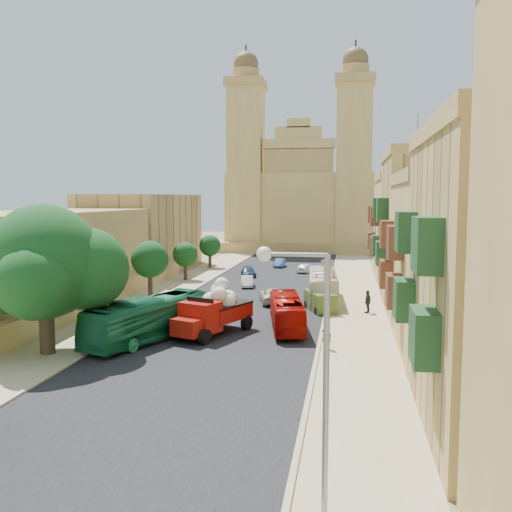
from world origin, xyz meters
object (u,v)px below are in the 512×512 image
(car_blue_a, at_px, (206,319))
(car_dkblue, at_px, (248,272))
(street_tree_b, at_px, (150,260))
(car_white_a, at_px, (247,281))
(street_tree_c, at_px, (185,255))
(ficus_tree, at_px, (46,266))
(streetlamp, at_px, (310,352))
(pedestrian_a, at_px, (327,336))
(car_cream, at_px, (273,296))
(church, at_px, (301,198))
(car_white_b, at_px, (305,268))
(bus_green_north, at_px, (149,319))
(street_tree_d, at_px, (210,246))
(pedestrian_c, at_px, (368,302))
(street_tree_a, at_px, (95,284))
(red_truck, at_px, (213,310))
(bus_red_east, at_px, (287,313))
(bus_cream_east, at_px, (323,285))
(car_blue_b, at_px, (280,263))
(olive_pickup, at_px, (320,302))

(car_blue_a, bearing_deg, car_dkblue, 95.43)
(street_tree_b, relative_size, car_white_a, 1.53)
(street_tree_c, relative_size, car_dkblue, 1.15)
(street_tree_c, distance_m, car_white_a, 9.30)
(ficus_tree, relative_size, streetlamp, 1.13)
(street_tree_b, xyz_separation_m, streetlamp, (17.72, -36.00, 1.51))
(ficus_tree, bearing_deg, street_tree_b, 91.67)
(streetlamp, xyz_separation_m, pedestrian_a, (-0.22, 19.80, -4.34))
(streetlamp, distance_m, pedestrian_a, 20.27)
(streetlamp, relative_size, car_cream, 1.68)
(church, relative_size, car_white_b, 10.31)
(streetlamp, relative_size, bus_green_north, 0.77)
(church, bearing_deg, street_tree_b, -100.38)
(street_tree_d, bearing_deg, bus_green_north, -82.02)
(car_cream, xyz_separation_m, pedestrian_c, (8.39, -3.30, 0.29))
(ficus_tree, relative_size, car_cream, 1.89)
(ficus_tree, relative_size, car_white_b, 2.63)
(street_tree_a, xyz_separation_m, red_truck, (9.50, -1.64, -1.39))
(pedestrian_a, bearing_deg, church, -61.45)
(ficus_tree, distance_m, bus_red_east, 16.98)
(streetlamp, distance_m, car_cream, 35.77)
(streetlamp, bearing_deg, car_white_b, 94.37)
(bus_cream_east, xyz_separation_m, car_cream, (-4.43, -1.83, -0.79))
(streetlamp, xyz_separation_m, car_blue_b, (-8.32, 62.15, -4.62))
(red_truck, bearing_deg, car_white_a, 93.81)
(pedestrian_c, bearing_deg, streetlamp, 18.36)
(bus_cream_east, height_order, car_white_b, bus_cream_east)
(church, xyz_separation_m, car_white_b, (3.38, -33.72, -8.92))
(red_truck, xyz_separation_m, car_cream, (2.57, 12.67, -1.06))
(street_tree_c, relative_size, streetlamp, 0.54)
(street_tree_c, height_order, bus_red_east, street_tree_c)
(street_tree_a, distance_m, car_white_a, 21.72)
(bus_red_east, bearing_deg, red_truck, 17.51)
(bus_green_north, xyz_separation_m, car_white_b, (7.77, 36.86, -0.89))
(streetlamp, xyz_separation_m, car_white_a, (-9.66, 44.01, -4.61))
(bus_green_north, xyz_separation_m, bus_cream_east, (10.90, 16.82, -0.02))
(car_dkblue, bearing_deg, street_tree_d, 113.65)
(streetlamp, relative_size, car_dkblue, 2.13)
(bus_cream_east, distance_m, car_white_b, 20.30)
(street_tree_d, relative_size, car_blue_b, 1.29)
(pedestrian_c, bearing_deg, car_cream, -88.21)
(car_cream, bearing_deg, bus_red_east, 90.57)
(red_truck, relative_size, pedestrian_c, 3.68)
(streetlamp, relative_size, olive_pickup, 1.90)
(bus_green_north, xyz_separation_m, car_white_a, (2.46, 23.97, -0.90))
(street_tree_b, distance_m, streetlamp, 40.15)
(car_blue_b, distance_m, pedestrian_c, 32.38)
(car_dkblue, height_order, pedestrian_c, pedestrian_c)
(street_tree_c, xyz_separation_m, streetlamp, (17.72, -48.00, 2.22))
(ficus_tree, relative_size, street_tree_a, 1.98)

